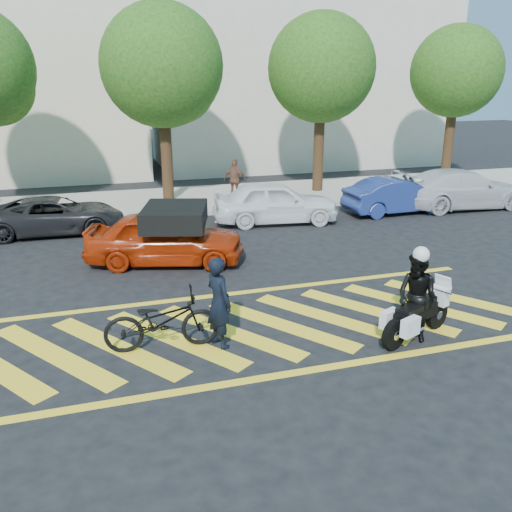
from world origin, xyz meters
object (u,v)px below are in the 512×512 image
object	(u,v)px
red_convertible	(165,238)
parked_right	(397,196)
parked_far_right	(461,189)
parked_mid_left	(56,215)
parked_mid_right	(275,202)
officer_bike	(219,302)
bicycle	(162,321)
officer_moto	(417,297)
police_motorcycle	(416,316)

from	to	relation	value
red_convertible	parked_right	distance (m)	9.64
parked_far_right	red_convertible	bearing A→B (deg)	107.58
parked_mid_left	parked_far_right	distance (m)	14.86
parked_mid_right	parked_far_right	bearing A→B (deg)	-82.00
parked_mid_left	parked_mid_right	size ratio (longest dim) A/B	0.99
red_convertible	parked_mid_left	xyz separation A→B (m)	(-2.95, 4.09, -0.12)
officer_bike	parked_mid_right	size ratio (longest dim) A/B	0.41
bicycle	officer_moto	xyz separation A→B (m)	(4.71, -1.05, 0.30)
parked_mid_left	officer_bike	bearing A→B (deg)	-158.32
police_motorcycle	red_convertible	xyz separation A→B (m)	(-3.97, 5.96, 0.24)
parked_mid_left	parked_far_right	size ratio (longest dim) A/B	0.83
police_motorcycle	parked_right	bearing A→B (deg)	38.10
bicycle	parked_far_right	size ratio (longest dim) A/B	0.41
red_convertible	parked_mid_left	distance (m)	5.04
bicycle	red_convertible	bearing A→B (deg)	-4.73
police_motorcycle	parked_right	size ratio (longest dim) A/B	0.47
officer_bike	officer_moto	size ratio (longest dim) A/B	1.02
bicycle	parked_mid_left	world-z (taller)	parked_mid_left
officer_bike	bicycle	world-z (taller)	officer_bike
officer_moto	red_convertible	xyz separation A→B (m)	(-3.95, 5.94, -0.15)
parked_far_right	bicycle	bearing A→B (deg)	125.12
parked_right	officer_bike	bearing A→B (deg)	131.27
police_motorcycle	officer_bike	bearing A→B (deg)	144.15
officer_moto	red_convertible	world-z (taller)	officer_moto
officer_bike	parked_mid_right	world-z (taller)	officer_bike
red_convertible	parked_right	size ratio (longest dim) A/B	1.05
police_motorcycle	parked_mid_left	xyz separation A→B (m)	(-6.92, 10.04, 0.11)
officer_bike	bicycle	bearing A→B (deg)	58.95
parked_right	parked_far_right	xyz separation A→B (m)	(2.80, 0.00, 0.09)
officer_moto	parked_mid_right	bearing A→B (deg)	155.21
parked_mid_right	parked_mid_left	bearing A→B (deg)	91.14
bicycle	parked_far_right	distance (m)	15.03
officer_moto	parked_right	bearing A→B (deg)	127.99
bicycle	officer_moto	world-z (taller)	officer_moto
parked_mid_left	parked_mid_right	world-z (taller)	parked_mid_right
officer_bike	parked_mid_left	distance (m)	9.74
bicycle	parked_mid_right	distance (m)	9.56
parked_mid_right	officer_bike	bearing A→B (deg)	162.27
officer_moto	parked_mid_right	world-z (taller)	officer_moto
officer_moto	parked_far_right	distance (m)	12.12
red_convertible	bicycle	bearing A→B (deg)	-172.88
bicycle	parked_mid_left	bearing A→B (deg)	17.79
officer_bike	red_convertible	size ratio (longest dim) A/B	0.42
parked_far_right	officer_bike	bearing A→B (deg)	128.04
parked_far_right	parked_mid_right	bearing A→B (deg)	92.44
parked_mid_left	parked_right	bearing A→B (deg)	-91.81
bicycle	parked_right	distance (m)	12.76
parked_right	bicycle	bearing A→B (deg)	127.43
officer_bike	red_convertible	xyz separation A→B (m)	(-0.28, 5.10, -0.16)
red_convertible	officer_moto	bearing A→B (deg)	-130.42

